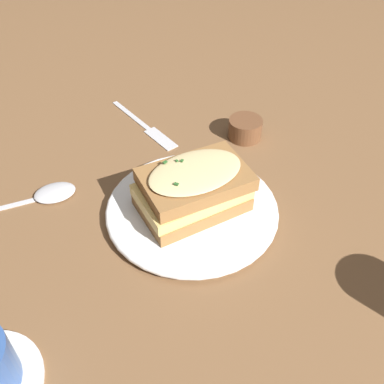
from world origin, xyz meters
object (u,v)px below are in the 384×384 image
sandwich (193,189)px  fork (149,129)px  condiment_pot (248,129)px  spoon (48,194)px  dinner_plate (192,210)px

sandwich → fork: (-0.14, 0.17, -0.04)m
fork → condiment_pot: size_ratio=2.86×
condiment_pot → spoon: bearing=-135.9°
dinner_plate → condiment_pot: bearing=81.0°
spoon → fork: bearing=119.4°
dinner_plate → sandwich: size_ratio=1.41×
sandwich → condiment_pot: 0.21m
dinner_plate → spoon: dinner_plate is taller
sandwich → spoon: size_ratio=1.14×
sandwich → fork: size_ratio=1.05×
dinner_plate → spoon: size_ratio=1.61×
sandwich → fork: sandwich is taller
sandwich → fork: bearing=129.1°
fork → sandwich: bearing=71.9°
spoon → condiment_pot: size_ratio=2.64×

